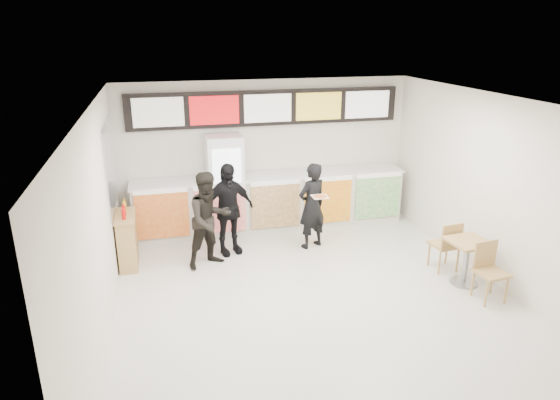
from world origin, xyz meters
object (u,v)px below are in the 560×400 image
object	(u,v)px
customer_main	(312,206)
cafe_table	(467,254)
customer_mid	(228,209)
service_counter	(271,202)
customer_left	(209,220)
condiment_ledge	(127,240)
drinks_fridge	(225,185)

from	to	relation	value
customer_main	cafe_table	world-z (taller)	customer_main
customer_main	customer_mid	distance (m)	1.57
service_counter	customer_left	distance (m)	2.02
customer_left	condiment_ledge	distance (m)	1.49
customer_left	customer_mid	size ratio (longest dim) A/B	0.99
service_counter	customer_left	xyz separation A→B (m)	(-1.42, -1.42, 0.27)
drinks_fridge	customer_mid	bearing A→B (deg)	-96.17
drinks_fridge	cafe_table	bearing A→B (deg)	-42.29
service_counter	customer_left	bearing A→B (deg)	-135.07
drinks_fridge	customer_left	world-z (taller)	drinks_fridge
service_counter	cafe_table	bearing A→B (deg)	-51.19
drinks_fridge	condiment_ledge	bearing A→B (deg)	-150.01
customer_main	customer_mid	world-z (taller)	customer_mid
customer_main	condiment_ledge	bearing A→B (deg)	-22.44
service_counter	drinks_fridge	xyz separation A→B (m)	(-0.93, 0.02, 0.43)
service_counter	customer_main	world-z (taller)	customer_main
customer_mid	condiment_ledge	bearing A→B (deg)	167.07
condiment_ledge	customer_main	bearing A→B (deg)	-0.59
drinks_fridge	customer_main	world-z (taller)	drinks_fridge
service_counter	customer_main	distance (m)	1.25
service_counter	customer_mid	distance (m)	1.47
condiment_ledge	service_counter	bearing A→B (deg)	20.81
drinks_fridge	customer_main	distance (m)	1.85
cafe_table	customer_main	bearing A→B (deg)	128.77
customer_mid	condiment_ledge	distance (m)	1.82
drinks_fridge	service_counter	bearing A→B (deg)	-0.99
service_counter	customer_main	bearing A→B (deg)	-64.84
drinks_fridge	customer_left	bearing A→B (deg)	-108.71
cafe_table	condiment_ledge	xyz separation A→B (m)	(-5.32, 2.04, -0.05)
drinks_fridge	cafe_table	size ratio (longest dim) A/B	1.27
customer_mid	condiment_ledge	xyz separation A→B (m)	(-1.77, -0.07, -0.38)
cafe_table	service_counter	bearing A→B (deg)	122.89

